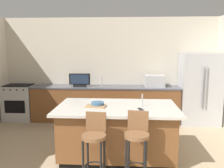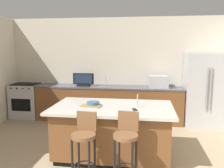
{
  "view_description": "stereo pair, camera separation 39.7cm",
  "coord_description": "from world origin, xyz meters",
  "px_view_note": "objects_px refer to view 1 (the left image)",
  "views": [
    {
      "loc": [
        0.45,
        -1.28,
        1.89
      ],
      "look_at": [
        0.15,
        3.58,
        1.14
      ],
      "focal_mm": 37.5,
      "sensor_mm": 36.0,
      "label": 1
    },
    {
      "loc": [
        0.84,
        -1.24,
        1.89
      ],
      "look_at": [
        0.15,
        3.58,
        1.14
      ],
      "focal_mm": 37.5,
      "sensor_mm": 36.0,
      "label": 2
    }
  ],
  "objects_px": {
    "range_oven": "(20,102)",
    "tv_monitor": "(80,81)",
    "bar_stool_right": "(137,141)",
    "bar_stool_left": "(94,142)",
    "microwave": "(155,81)",
    "kitchen_island": "(117,131)",
    "fruit_bowl": "(98,104)",
    "cell_phone": "(141,109)",
    "refrigerator": "(199,89)",
    "cutting_board": "(96,106)"
  },
  "relations": [
    {
      "from": "range_oven",
      "to": "cell_phone",
      "type": "relative_size",
      "value": 6.19
    },
    {
      "from": "kitchen_island",
      "to": "fruit_bowl",
      "type": "height_order",
      "value": "fruit_bowl"
    },
    {
      "from": "bar_stool_right",
      "to": "range_oven",
      "type": "bearing_deg",
      "value": 145.2
    },
    {
      "from": "kitchen_island",
      "to": "range_oven",
      "type": "bearing_deg",
      "value": 142.78
    },
    {
      "from": "microwave",
      "to": "fruit_bowl",
      "type": "distance_m",
      "value": 2.36
    },
    {
      "from": "bar_stool_right",
      "to": "fruit_bowl",
      "type": "bearing_deg",
      "value": 137.18
    },
    {
      "from": "microwave",
      "to": "fruit_bowl",
      "type": "bearing_deg",
      "value": -120.79
    },
    {
      "from": "cell_phone",
      "to": "kitchen_island",
      "type": "bearing_deg",
      "value": 140.14
    },
    {
      "from": "microwave",
      "to": "bar_stool_right",
      "type": "height_order",
      "value": "microwave"
    },
    {
      "from": "microwave",
      "to": "tv_monitor",
      "type": "bearing_deg",
      "value": -178.45
    },
    {
      "from": "tv_monitor",
      "to": "bar_stool_left",
      "type": "xyz_separation_m",
      "value": [
        0.75,
        -2.79,
        -0.46
      ]
    },
    {
      "from": "bar_stool_right",
      "to": "cutting_board",
      "type": "distance_m",
      "value": 1.04
    },
    {
      "from": "fruit_bowl",
      "to": "bar_stool_left",
      "type": "bearing_deg",
      "value": -86.31
    },
    {
      "from": "bar_stool_left",
      "to": "fruit_bowl",
      "type": "distance_m",
      "value": 0.88
    },
    {
      "from": "refrigerator",
      "to": "cutting_board",
      "type": "bearing_deg",
      "value": -138.77
    },
    {
      "from": "bar_stool_right",
      "to": "cutting_board",
      "type": "relative_size",
      "value": 3.0
    },
    {
      "from": "tv_monitor",
      "to": "bar_stool_left",
      "type": "relative_size",
      "value": 0.54
    },
    {
      "from": "microwave",
      "to": "tv_monitor",
      "type": "height_order",
      "value": "tv_monitor"
    },
    {
      "from": "kitchen_island",
      "to": "tv_monitor",
      "type": "bearing_deg",
      "value": 117.69
    },
    {
      "from": "range_oven",
      "to": "cell_phone",
      "type": "height_order",
      "value": "range_oven"
    },
    {
      "from": "range_oven",
      "to": "tv_monitor",
      "type": "height_order",
      "value": "tv_monitor"
    },
    {
      "from": "kitchen_island",
      "to": "refrigerator",
      "type": "distance_m",
      "value": 2.83
    },
    {
      "from": "cell_phone",
      "to": "cutting_board",
      "type": "distance_m",
      "value": 0.75
    },
    {
      "from": "fruit_bowl",
      "to": "cutting_board",
      "type": "bearing_deg",
      "value": -107.59
    },
    {
      "from": "cell_phone",
      "to": "cutting_board",
      "type": "xyz_separation_m",
      "value": [
        -0.75,
        0.12,
        0.01
      ]
    },
    {
      "from": "kitchen_island",
      "to": "refrigerator",
      "type": "xyz_separation_m",
      "value": [
        1.98,
        1.98,
        0.42
      ]
    },
    {
      "from": "bar_stool_left",
      "to": "bar_stool_right",
      "type": "xyz_separation_m",
      "value": [
        0.59,
        0.0,
        0.02
      ]
    },
    {
      "from": "range_oven",
      "to": "bar_stool_left",
      "type": "relative_size",
      "value": 0.94
    },
    {
      "from": "kitchen_island",
      "to": "bar_stool_right",
      "type": "bearing_deg",
      "value": -69.41
    },
    {
      "from": "fruit_bowl",
      "to": "refrigerator",
      "type": "bearing_deg",
      "value": 40.56
    },
    {
      "from": "bar_stool_right",
      "to": "cell_phone",
      "type": "xyz_separation_m",
      "value": [
        0.08,
        0.63,
        0.29
      ]
    },
    {
      "from": "bar_stool_right",
      "to": "tv_monitor",
      "type": "bearing_deg",
      "value": 124.58
    },
    {
      "from": "tv_monitor",
      "to": "refrigerator",
      "type": "bearing_deg",
      "value": 0.08
    },
    {
      "from": "microwave",
      "to": "cutting_board",
      "type": "relative_size",
      "value": 1.41
    },
    {
      "from": "fruit_bowl",
      "to": "range_oven",
      "type": "bearing_deg",
      "value": 139.01
    },
    {
      "from": "kitchen_island",
      "to": "cell_phone",
      "type": "height_order",
      "value": "cell_phone"
    },
    {
      "from": "tv_monitor",
      "to": "cutting_board",
      "type": "height_order",
      "value": "tv_monitor"
    },
    {
      "from": "tv_monitor",
      "to": "cell_phone",
      "type": "xyz_separation_m",
      "value": [
        1.43,
        -2.16,
        -0.15
      ]
    },
    {
      "from": "kitchen_island",
      "to": "cutting_board",
      "type": "height_order",
      "value": "cutting_board"
    },
    {
      "from": "microwave",
      "to": "cell_phone",
      "type": "relative_size",
      "value": 3.2
    },
    {
      "from": "range_oven",
      "to": "bar_stool_right",
      "type": "bearing_deg",
      "value": -43.67
    },
    {
      "from": "kitchen_island",
      "to": "cell_phone",
      "type": "xyz_separation_m",
      "value": [
        0.39,
        -0.18,
        0.45
      ]
    },
    {
      "from": "tv_monitor",
      "to": "bar_stool_left",
      "type": "bearing_deg",
      "value": -74.87
    },
    {
      "from": "range_oven",
      "to": "refrigerator",
      "type": "bearing_deg",
      "value": -0.57
    },
    {
      "from": "refrigerator",
      "to": "cell_phone",
      "type": "relative_size",
      "value": 11.8
    },
    {
      "from": "kitchen_island",
      "to": "bar_stool_right",
      "type": "height_order",
      "value": "bar_stool_right"
    },
    {
      "from": "microwave",
      "to": "bar_stool_left",
      "type": "relative_size",
      "value": 0.48
    },
    {
      "from": "refrigerator",
      "to": "kitchen_island",
      "type": "bearing_deg",
      "value": -134.96
    },
    {
      "from": "range_oven",
      "to": "tv_monitor",
      "type": "relative_size",
      "value": 1.73
    },
    {
      "from": "bar_stool_right",
      "to": "microwave",
      "type": "bearing_deg",
      "value": 87.55
    }
  ]
}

